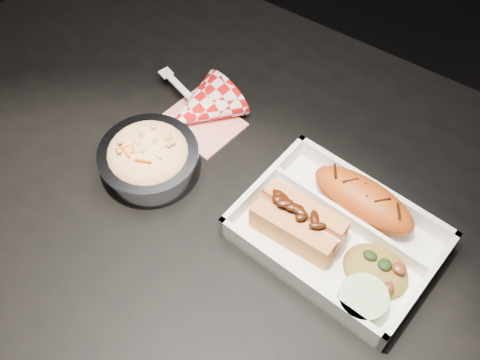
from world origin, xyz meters
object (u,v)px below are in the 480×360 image
at_px(fried_pastry, 363,200).
at_px(napkin_fork, 200,109).
at_px(food_tray, 337,236).
at_px(foil_coleslaw_cup, 149,157).
at_px(hotdog, 299,222).
at_px(dining_table, 240,250).

bearing_deg(fried_pastry, napkin_fork, 175.71).
bearing_deg(food_tray, napkin_fork, 170.62).
xyz_separation_m(foil_coleslaw_cup, napkin_fork, (-0.00, 0.12, -0.02)).
bearing_deg(fried_pastry, foil_coleslaw_cup, -160.06).
relative_size(food_tray, napkin_fork, 1.59).
bearing_deg(foil_coleslaw_cup, hotdog, 6.12).
bearing_deg(fried_pastry, food_tray, -96.12).
bearing_deg(dining_table, food_tray, 18.50).
relative_size(foil_coleslaw_cup, napkin_fork, 0.82).
xyz_separation_m(hotdog, foil_coleslaw_cup, (-0.22, -0.02, -0.00)).
bearing_deg(foil_coleslaw_cup, napkin_fork, 90.70).
height_order(dining_table, fried_pastry, fried_pastry).
bearing_deg(dining_table, foil_coleslaw_cup, -178.26).
distance_m(food_tray, foil_coleslaw_cup, 0.28).
bearing_deg(dining_table, fried_pastry, 36.61).
xyz_separation_m(food_tray, napkin_fork, (-0.27, 0.08, 0.01)).
bearing_deg(hotdog, dining_table, -163.99).
height_order(dining_table, foil_coleslaw_cup, foil_coleslaw_cup).
xyz_separation_m(dining_table, napkin_fork, (-0.15, 0.12, 0.11)).
xyz_separation_m(fried_pastry, napkin_fork, (-0.28, 0.02, -0.02)).
relative_size(food_tray, foil_coleslaw_cup, 1.93).
distance_m(dining_table, fried_pastry, 0.20).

